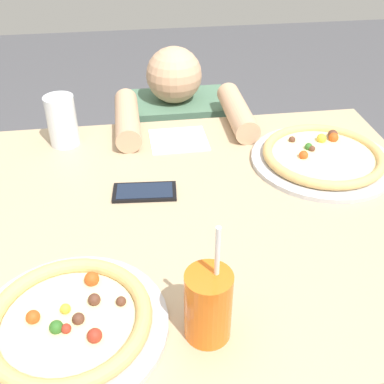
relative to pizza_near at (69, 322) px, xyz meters
name	(u,v)px	position (x,y,z in m)	size (l,w,h in m)	color
dining_table	(196,249)	(0.26, 0.29, -0.13)	(1.16, 0.92, 0.75)	tan
pizza_near	(69,322)	(0.00, 0.00, 0.00)	(0.33, 0.33, 0.04)	#B7B7BC
pizza_far	(323,156)	(0.62, 0.46, 0.00)	(0.37, 0.37, 0.04)	#B7B7BC
drink_cup_colored	(208,305)	(0.23, -0.04, 0.05)	(0.08, 0.08, 0.23)	orange
water_cup_clear	(62,120)	(-0.06, 0.65, 0.05)	(0.08, 0.08, 0.14)	silver
paper_napkin	(179,140)	(0.26, 0.62, -0.02)	(0.16, 0.14, 0.00)	white
cell_phone	(145,192)	(0.15, 0.38, -0.01)	(0.16, 0.09, 0.01)	black
diner_seated	(177,178)	(0.28, 0.93, -0.35)	(0.40, 0.52, 0.91)	#333847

